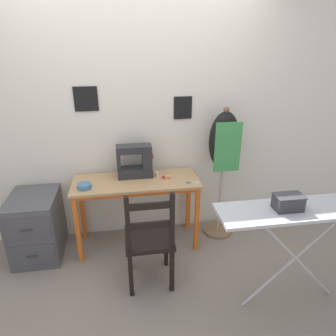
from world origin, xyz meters
TOP-DOWN VIEW (x-y plane):
  - ground_plane at (0.00, 0.00)m, footprint 14.00×14.00m
  - wall_back at (-0.00, 0.53)m, footprint 10.00×0.06m
  - sewing_table at (0.00, 0.22)m, footprint 1.22×0.46m
  - sewing_machine at (0.02, 0.34)m, footprint 0.36×0.18m
  - fabric_bowl at (-0.48, 0.14)m, footprint 0.13×0.13m
  - scissors at (0.51, 0.10)m, footprint 0.13×0.05m
  - thread_spool_near_machine at (0.21, 0.31)m, footprint 0.04×0.04m
  - thread_spool_mid_table at (0.26, 0.22)m, footprint 0.04×0.04m
  - thread_spool_far_edge at (0.31, 0.21)m, footprint 0.04×0.04m
  - wooden_chair at (0.06, -0.34)m, footprint 0.40×0.38m
  - filing_cabinet at (-0.98, 0.22)m, footprint 0.43×0.55m
  - dress_form at (0.88, 0.30)m, footprint 0.32×0.32m
  - ironing_board at (1.16, -0.72)m, footprint 1.29×0.33m
  - storage_box at (1.01, -0.72)m, footprint 0.20×0.13m

SIDE VIEW (x-z plane):
  - ground_plane at x=0.00m, z-range 0.00..0.00m
  - filing_cabinet at x=-0.98m, z-range 0.00..0.64m
  - wooden_chair at x=0.06m, z-range -0.02..0.92m
  - sewing_table at x=0.00m, z-range 0.27..1.00m
  - scissors at x=0.51m, z-range 0.73..0.74m
  - thread_spool_far_edge at x=0.31m, z-range 0.73..0.77m
  - thread_spool_near_machine at x=0.21m, z-range 0.73..0.77m
  - thread_spool_mid_table at x=0.26m, z-range 0.73..0.77m
  - fabric_bowl at x=-0.48m, z-range 0.73..0.78m
  - ironing_board at x=1.16m, z-range 0.39..1.27m
  - sewing_machine at x=0.02m, z-range 0.71..1.05m
  - storage_box at x=1.01m, z-range 0.88..0.99m
  - dress_form at x=0.88m, z-range 0.28..1.68m
  - wall_back at x=0.00m, z-range 0.00..2.55m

